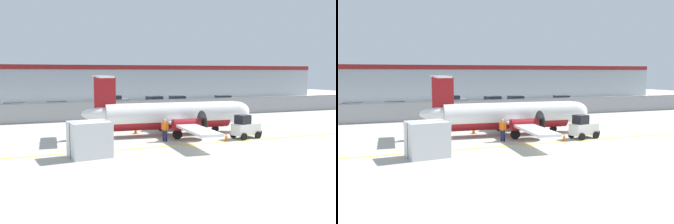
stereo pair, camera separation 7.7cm
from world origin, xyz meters
TOP-DOWN VIEW (x-y plane):
  - ground_plane at (0.00, 2.00)m, footprint 140.00×140.00m
  - perimeter_fence at (0.00, 18.00)m, footprint 98.00×0.10m
  - parking_lot_strip at (0.00, 29.50)m, footprint 98.00×17.00m
  - background_building at (0.00, 47.99)m, footprint 91.00×8.10m
  - commuter_airplane at (-1.22, 6.55)m, footprint 14.62×16.07m
  - baggage_tug at (3.23, 2.81)m, footprint 2.50×1.76m
  - ground_crew_worker at (-3.15, 3.86)m, footprint 0.51×0.47m
  - cargo_container at (-9.29, 0.64)m, footprint 2.63×2.28m
  - traffic_cone_near_left at (5.21, 3.76)m, footprint 0.36×0.36m
  - traffic_cone_near_right at (1.31, 2.44)m, footprint 0.36×0.36m
  - traffic_cone_far_left at (-4.20, 8.15)m, footprint 0.36×0.36m
  - parked_car_0 at (-14.00, 24.96)m, footprint 4.32×2.25m
  - parked_car_1 at (-9.47, 25.05)m, footprint 4.27×2.15m
  - parked_car_2 at (-4.87, 23.65)m, footprint 4.38×2.42m
  - parked_car_3 at (-0.24, 33.63)m, footprint 4.24×2.08m
  - parked_car_4 at (4.82, 29.95)m, footprint 4.35×2.34m
  - parked_car_5 at (8.54, 29.47)m, footprint 4.30×2.21m
  - parked_car_6 at (15.15, 27.88)m, footprint 4.38×2.41m

SIDE VIEW (x-z plane):
  - ground_plane at x=0.00m, z-range 0.00..0.01m
  - parking_lot_strip at x=0.00m, z-range 0.00..0.12m
  - traffic_cone_near_left at x=5.21m, z-range -0.01..0.63m
  - traffic_cone_near_right at x=1.31m, z-range -0.01..0.63m
  - traffic_cone_far_left at x=-4.20m, z-range -0.01..0.63m
  - baggage_tug at x=3.23m, z-range -0.08..1.80m
  - parked_car_0 at x=-14.00m, z-range 0.10..1.68m
  - parked_car_1 at x=-9.47m, z-range 0.10..1.68m
  - parked_car_2 at x=-4.87m, z-range 0.10..1.68m
  - parked_car_3 at x=-0.24m, z-range 0.10..1.68m
  - parked_car_4 at x=4.82m, z-range 0.10..1.68m
  - parked_car_5 at x=8.54m, z-range 0.10..1.68m
  - parked_car_6 at x=15.15m, z-range 0.10..1.68m
  - ground_crew_worker at x=-3.15m, z-range 0.10..1.80m
  - cargo_container at x=-9.29m, z-range 0.00..2.20m
  - perimeter_fence at x=0.00m, z-range 0.07..2.17m
  - commuter_airplane at x=-1.22m, z-range -0.86..4.06m
  - background_building at x=0.00m, z-range 0.01..6.51m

